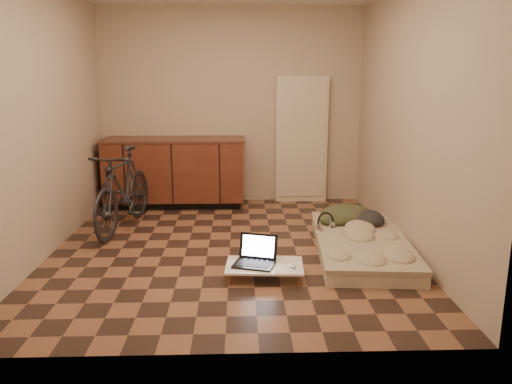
{
  "coord_description": "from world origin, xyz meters",
  "views": [
    {
      "loc": [
        0.1,
        -4.82,
        1.7
      ],
      "look_at": [
        0.27,
        0.11,
        0.55
      ],
      "focal_mm": 35.0,
      "sensor_mm": 36.0,
      "label": 1
    }
  ],
  "objects_px": {
    "futon": "(361,244)",
    "bicycle": "(123,186)",
    "lap_desk": "(264,266)",
    "laptop": "(255,258)"
  },
  "relations": [
    {
      "from": "bicycle",
      "to": "futon",
      "type": "distance_m",
      "value": 2.66
    },
    {
      "from": "bicycle",
      "to": "laptop",
      "type": "distance_m",
      "value": 2.02
    },
    {
      "from": "lap_desk",
      "to": "laptop",
      "type": "xyz_separation_m",
      "value": [
        -0.08,
        0.03,
        0.06
      ]
    },
    {
      "from": "lap_desk",
      "to": "laptop",
      "type": "bearing_deg",
      "value": 161.51
    },
    {
      "from": "futon",
      "to": "bicycle",
      "type": "bearing_deg",
      "value": 166.54
    },
    {
      "from": "futon",
      "to": "laptop",
      "type": "relative_size",
      "value": 4.55
    },
    {
      "from": "bicycle",
      "to": "lap_desk",
      "type": "bearing_deg",
      "value": -33.78
    },
    {
      "from": "laptop",
      "to": "lap_desk",
      "type": "bearing_deg",
      "value": -5.17
    },
    {
      "from": "bicycle",
      "to": "futon",
      "type": "relative_size",
      "value": 0.84
    },
    {
      "from": "lap_desk",
      "to": "bicycle",
      "type": "bearing_deg",
      "value": 140.71
    }
  ]
}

